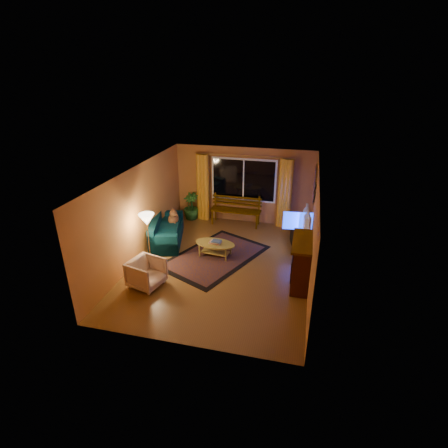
% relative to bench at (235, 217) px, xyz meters
% --- Properties ---
extents(floor, '(4.50, 6.00, 0.02)m').
position_rel_bench_xyz_m(floor, '(0.18, -2.65, -0.26)').
color(floor, brown).
rests_on(floor, ground).
extents(ceiling, '(4.50, 6.00, 0.02)m').
position_rel_bench_xyz_m(ceiling, '(0.18, -2.65, 2.26)').
color(ceiling, white).
rests_on(ceiling, ground).
extents(wall_back, '(4.50, 0.02, 2.50)m').
position_rel_bench_xyz_m(wall_back, '(0.18, 0.36, 1.00)').
color(wall_back, '#BE7639').
rests_on(wall_back, ground).
extents(wall_left, '(0.02, 6.00, 2.50)m').
position_rel_bench_xyz_m(wall_left, '(-2.08, -2.65, 1.00)').
color(wall_left, '#BE7639').
rests_on(wall_left, ground).
extents(wall_right, '(0.02, 6.00, 2.50)m').
position_rel_bench_xyz_m(wall_right, '(2.44, -2.65, 1.00)').
color(wall_right, '#BE7639').
rests_on(wall_right, ground).
extents(window, '(2.00, 0.02, 1.30)m').
position_rel_bench_xyz_m(window, '(0.18, 0.30, 1.20)').
color(window, black).
rests_on(window, wall_back).
extents(curtain_rod, '(3.20, 0.03, 0.03)m').
position_rel_bench_xyz_m(curtain_rod, '(0.18, 0.25, 2.00)').
color(curtain_rod, '#BF8C3F').
rests_on(curtain_rod, wall_back).
extents(curtain_left, '(0.36, 0.36, 2.24)m').
position_rel_bench_xyz_m(curtain_left, '(-1.17, 0.23, 0.87)').
color(curtain_left, '#F3A426').
rests_on(curtain_left, ground).
extents(curtain_right, '(0.36, 0.36, 2.24)m').
position_rel_bench_xyz_m(curtain_right, '(1.53, 0.23, 0.87)').
color(curtain_right, '#F3A426').
rests_on(curtain_right, ground).
extents(bench, '(1.65, 0.52, 0.49)m').
position_rel_bench_xyz_m(bench, '(0.00, 0.00, 0.00)').
color(bench, '#442800').
rests_on(bench, ground).
extents(potted_plant, '(0.63, 0.63, 0.92)m').
position_rel_bench_xyz_m(potted_plant, '(-1.57, 0.10, 0.21)').
color(potted_plant, '#235B1E').
rests_on(potted_plant, ground).
extents(sofa, '(1.30, 2.06, 0.77)m').
position_rel_bench_xyz_m(sofa, '(-1.72, -1.70, 0.14)').
color(sofa, '#04222C').
rests_on(sofa, ground).
extents(dog, '(0.36, 0.49, 0.52)m').
position_rel_bench_xyz_m(dog, '(-1.67, -1.27, 0.40)').
color(dog, brown).
rests_on(dog, sofa).
extents(armchair, '(0.84, 0.87, 0.74)m').
position_rel_bench_xyz_m(armchair, '(-1.30, -4.00, 0.13)').
color(armchair, beige).
rests_on(armchair, ground).
extents(floor_lamp, '(0.27, 0.27, 1.42)m').
position_rel_bench_xyz_m(floor_lamp, '(-1.64, -3.05, 0.47)').
color(floor_lamp, '#BF8C3F').
rests_on(floor_lamp, ground).
extents(rug, '(2.84, 3.37, 0.02)m').
position_rel_bench_xyz_m(rug, '(-0.08, -2.27, -0.24)').
color(rug, '#5F2A06').
rests_on(rug, ground).
extents(coffee_table, '(1.22, 1.22, 0.40)m').
position_rel_bench_xyz_m(coffee_table, '(-0.09, -2.22, -0.05)').
color(coffee_table, '#9F8B39').
rests_on(coffee_table, ground).
extents(tv_console, '(0.70, 1.39, 0.55)m').
position_rel_bench_xyz_m(tv_console, '(2.18, -1.29, 0.03)').
color(tv_console, black).
rests_on(tv_console, ground).
extents(television, '(0.27, 1.15, 0.66)m').
position_rel_bench_xyz_m(television, '(2.18, -1.29, 0.63)').
color(television, black).
rests_on(television, tv_console).
extents(fireplace, '(0.40, 1.20, 1.10)m').
position_rel_bench_xyz_m(fireplace, '(2.23, -3.05, 0.30)').
color(fireplace, maroon).
rests_on(fireplace, ground).
extents(mirror_cluster, '(0.06, 0.60, 0.56)m').
position_rel_bench_xyz_m(mirror_cluster, '(2.39, -1.35, 1.55)').
color(mirror_cluster, black).
rests_on(mirror_cluster, wall_right).
extents(painting, '(0.04, 0.76, 0.96)m').
position_rel_bench_xyz_m(painting, '(2.40, -0.20, 1.40)').
color(painting, orange).
rests_on(painting, wall_right).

